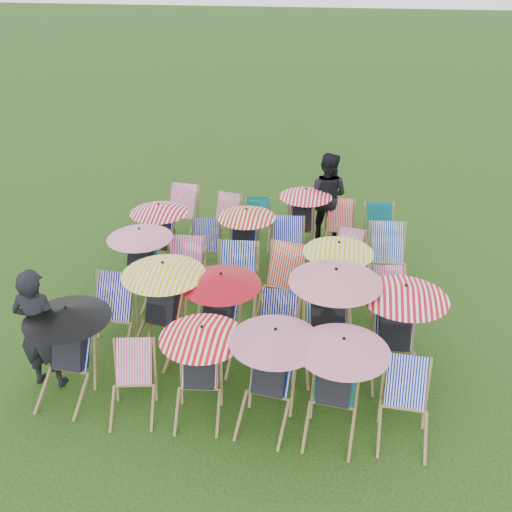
% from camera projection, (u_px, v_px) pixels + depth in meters
% --- Properties ---
extents(ground, '(100.00, 100.00, 0.00)m').
position_uv_depth(ground, '(260.00, 314.00, 8.89)').
color(ground, black).
rests_on(ground, ground).
extents(deckchair_0, '(1.06, 1.11, 1.26)m').
position_uv_depth(deckchair_0, '(66.00, 351.00, 7.01)').
color(deckchair_0, olive).
rests_on(deckchair_0, ground).
extents(deckchair_1, '(0.68, 0.85, 0.83)m').
position_uv_depth(deckchair_1, '(132.00, 384.00, 6.86)').
color(deckchair_1, olive).
rests_on(deckchair_1, ground).
extents(deckchair_2, '(1.01, 1.08, 1.20)m').
position_uv_depth(deckchair_2, '(199.00, 370.00, 6.74)').
color(deckchair_2, olive).
rests_on(deckchair_2, ground).
extents(deckchair_3, '(1.07, 1.13, 1.27)m').
position_uv_depth(deckchair_3, '(269.00, 375.00, 6.61)').
color(deckchair_3, olive).
rests_on(deckchair_3, ground).
extents(deckchair_4, '(1.06, 1.11, 1.26)m').
position_uv_depth(deckchair_4, '(335.00, 385.00, 6.47)').
color(deckchair_4, olive).
rests_on(deckchair_4, ground).
extents(deckchair_5, '(0.61, 0.83, 0.88)m').
position_uv_depth(deckchair_5, '(405.00, 407.00, 6.48)').
color(deckchair_5, olive).
rests_on(deckchair_5, ground).
extents(deckchair_6, '(0.66, 0.92, 1.00)m').
position_uv_depth(deckchair_6, '(109.00, 318.00, 7.91)').
color(deckchair_6, olive).
rests_on(deckchair_6, ground).
extents(deckchair_7, '(1.13, 1.21, 1.35)m').
position_uv_depth(deckchair_7, '(160.00, 306.00, 7.80)').
color(deckchair_7, olive).
rests_on(deckchair_7, ground).
extents(deckchair_8, '(1.07, 1.13, 1.27)m').
position_uv_depth(deckchair_8, '(217.00, 315.00, 7.67)').
color(deckchair_8, olive).
rests_on(deckchair_8, ground).
extents(deckchair_9, '(0.62, 0.86, 0.92)m').
position_uv_depth(deckchair_9, '(276.00, 334.00, 7.66)').
color(deckchair_9, olive).
rests_on(deckchair_9, ground).
extents(deckchair_10, '(1.21, 1.32, 1.44)m').
position_uv_depth(deckchair_10, '(330.00, 318.00, 7.46)').
color(deckchair_10, olive).
rests_on(deckchair_10, ground).
extents(deckchair_11, '(1.12, 1.18, 1.32)m').
position_uv_depth(deckchair_11, '(397.00, 331.00, 7.32)').
color(deckchair_11, olive).
rests_on(deckchair_11, ground).
extents(deckchair_12, '(1.02, 1.08, 1.21)m').
position_uv_depth(deckchair_12, '(137.00, 263.00, 9.00)').
color(deckchair_12, olive).
rests_on(deckchair_12, ground).
extents(deckchair_13, '(0.72, 0.97, 1.00)m').
position_uv_depth(deckchair_13, '(183.00, 277.00, 8.90)').
color(deckchair_13, olive).
rests_on(deckchair_13, ground).
extents(deckchair_14, '(0.75, 1.00, 1.03)m').
position_uv_depth(deckchair_14, '(236.00, 284.00, 8.68)').
color(deckchair_14, olive).
rests_on(deckchair_14, ground).
extents(deckchair_15, '(0.83, 1.04, 1.03)m').
position_uv_depth(deckchair_15, '(282.00, 285.00, 8.65)').
color(deckchair_15, olive).
rests_on(deckchair_15, ground).
extents(deckchair_16, '(1.04, 1.13, 1.24)m').
position_uv_depth(deckchair_16, '(334.00, 280.00, 8.52)').
color(deckchair_16, olive).
rests_on(deckchair_16, ground).
extents(deckchair_17, '(0.65, 0.84, 0.85)m').
position_uv_depth(deckchair_17, '(389.00, 303.00, 8.39)').
color(deckchair_17, olive).
rests_on(deckchair_17, ground).
extents(deckchair_18, '(1.00, 1.04, 1.19)m').
position_uv_depth(deckchair_18, '(157.00, 235.00, 9.89)').
color(deckchair_18, olive).
rests_on(deckchair_18, ground).
extents(deckchair_19, '(0.64, 0.84, 0.85)m').
position_uv_depth(deckchair_19, '(205.00, 249.00, 9.86)').
color(deckchair_19, olive).
rests_on(deckchair_19, ground).
extents(deckchair_20, '(0.99, 1.04, 1.17)m').
position_uv_depth(deckchair_20, '(244.00, 241.00, 9.72)').
color(deckchair_20, olive).
rests_on(deckchair_20, ground).
extents(deckchair_21, '(0.73, 0.94, 0.94)m').
position_uv_depth(deckchair_21, '(288.00, 251.00, 9.70)').
color(deckchair_21, olive).
rests_on(deckchair_21, ground).
extents(deckchair_22, '(0.66, 0.83, 0.82)m').
position_uv_depth(deckchair_22, '(347.00, 259.00, 9.60)').
color(deckchair_22, olive).
rests_on(deckchair_22, ground).
extents(deckchair_23, '(0.74, 0.97, 1.00)m').
position_uv_depth(deckchair_23, '(388.00, 260.00, 9.38)').
color(deckchair_23, olive).
rests_on(deckchair_23, ground).
extents(deckchair_24, '(0.72, 0.94, 0.97)m').
position_uv_depth(deckchair_24, '(178.00, 215.00, 10.98)').
color(deckchair_24, olive).
rests_on(deckchair_24, ground).
extents(deckchair_25, '(0.67, 0.85, 0.84)m').
position_uv_depth(deckchair_25, '(224.00, 220.00, 10.92)').
color(deckchair_25, olive).
rests_on(deckchair_25, ground).
extents(deckchair_26, '(0.60, 0.80, 0.82)m').
position_uv_depth(deckchair_26, '(257.00, 224.00, 10.77)').
color(deckchair_26, olive).
rests_on(deckchair_26, ground).
extents(deckchair_27, '(0.97, 1.05, 1.16)m').
position_uv_depth(deckchair_27, '(303.00, 218.00, 10.55)').
color(deckchair_27, olive).
rests_on(deckchair_27, ground).
extents(deckchair_28, '(0.66, 0.87, 0.88)m').
position_uv_depth(deckchair_28, '(340.00, 229.00, 10.54)').
color(deckchair_28, olive).
rests_on(deckchair_28, ground).
extents(deckchair_29, '(0.72, 0.91, 0.89)m').
position_uv_depth(deckchair_29, '(381.00, 233.00, 10.37)').
color(deckchair_29, olive).
rests_on(deckchair_29, ground).
extents(person_left, '(0.62, 0.41, 1.70)m').
position_uv_depth(person_left, '(39.00, 329.00, 7.10)').
color(person_left, black).
rests_on(person_left, ground).
extents(person_rear, '(0.96, 0.83, 1.71)m').
position_uv_depth(person_rear, '(326.00, 196.00, 10.85)').
color(person_rear, black).
rests_on(person_rear, ground).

